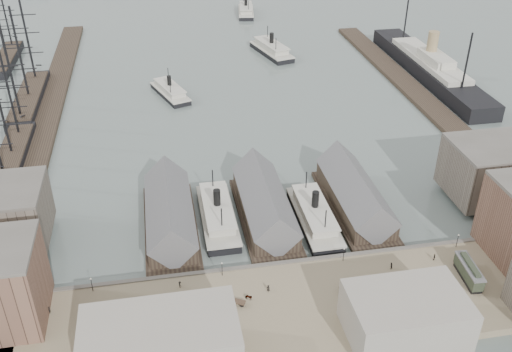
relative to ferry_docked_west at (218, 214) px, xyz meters
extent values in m
plane|color=#586662|center=(13.00, -17.80, -2.54)|extent=(900.00, 900.00, 0.00)
cube|color=#817257|center=(13.00, -37.80, -1.54)|extent=(180.00, 30.00, 2.00)
cube|color=#59544C|center=(13.00, -23.00, -1.39)|extent=(180.00, 1.20, 2.30)
cube|color=#2D231C|center=(-55.00, 82.20, -1.74)|extent=(10.00, 220.00, 1.60)
cube|color=#2D231C|center=(91.00, 72.20, -1.74)|extent=(10.00, 180.00, 1.60)
cube|color=#2D231C|center=(-13.00, -1.80, -1.94)|extent=(14.00, 42.00, 1.20)
cube|color=#2D231C|center=(-13.00, -0.80, 1.16)|extent=(12.00, 36.00, 5.00)
cube|color=#59595B|center=(-13.00, -0.80, 3.76)|extent=(12.60, 37.00, 12.60)
cube|color=#2D231C|center=(13.00, -1.80, -1.94)|extent=(14.00, 42.00, 1.20)
cube|color=#2D231C|center=(13.00, -0.80, 1.16)|extent=(12.00, 36.00, 5.00)
cube|color=#59595B|center=(13.00, -0.80, 3.76)|extent=(12.60, 37.00, 12.60)
cube|color=#2D231C|center=(39.00, -1.80, -1.94)|extent=(14.00, 42.00, 1.20)
cube|color=#2D231C|center=(39.00, -0.80, 1.16)|extent=(12.00, 36.00, 5.00)
cube|color=#59595B|center=(39.00, -0.80, 3.76)|extent=(12.60, 37.00, 12.60)
cube|color=#60564C|center=(81.00, -2.80, 6.96)|extent=(28.00, 20.00, 15.00)
cube|color=gray|center=(33.00, -49.80, 4.46)|extent=(24.00, 16.00, 10.00)
cube|color=gray|center=(-17.00, -49.80, 5.46)|extent=(30.00, 16.00, 12.00)
cylinder|color=black|center=(-32.00, -24.80, 1.26)|extent=(0.16, 0.16, 3.60)
sphere|color=beige|center=(-32.00, -24.80, 3.16)|extent=(0.44, 0.44, 0.44)
cylinder|color=black|center=(-2.00, -24.80, 1.26)|extent=(0.16, 0.16, 3.60)
sphere|color=beige|center=(-2.00, -24.80, 3.16)|extent=(0.44, 0.44, 0.44)
cylinder|color=black|center=(28.00, -24.80, 1.26)|extent=(0.16, 0.16, 3.60)
sphere|color=beige|center=(28.00, -24.80, 3.16)|extent=(0.44, 0.44, 0.44)
cylinder|color=black|center=(58.00, -24.80, 1.26)|extent=(0.16, 0.16, 3.60)
sphere|color=beige|center=(58.00, -24.80, 3.16)|extent=(0.44, 0.44, 0.44)
cube|color=black|center=(0.00, 0.00, -1.56)|extent=(8.67, 30.35, 1.95)
cube|color=beige|center=(0.00, 0.00, -0.16)|extent=(9.10, 30.35, 0.54)
cube|color=beige|center=(0.00, 0.00, 1.36)|extent=(7.04, 21.68, 2.38)
cube|color=beige|center=(0.00, 0.00, 2.88)|extent=(7.59, 23.84, 0.43)
cylinder|color=black|center=(0.00, 0.00, 5.26)|extent=(1.95, 1.95, 4.88)
cylinder|color=black|center=(0.00, 9.75, 5.05)|extent=(0.33, 0.33, 6.50)
cylinder|color=black|center=(0.00, -9.75, 5.05)|extent=(0.33, 0.33, 6.50)
cube|color=black|center=(26.00, -5.51, -1.58)|extent=(8.55, 29.92, 1.92)
cube|color=beige|center=(26.00, -5.51, -0.19)|extent=(8.98, 29.92, 0.53)
cube|color=beige|center=(26.00, -5.51, 1.31)|extent=(6.95, 21.37, 2.35)
cube|color=beige|center=(26.00, -5.51, 2.80)|extent=(7.48, 23.51, 0.43)
cylinder|color=black|center=(26.00, -5.51, 5.15)|extent=(1.92, 1.92, 4.81)
cylinder|color=black|center=(26.00, 4.11, 4.94)|extent=(0.32, 0.32, 6.41)
cylinder|color=black|center=(26.00, -15.13, 4.94)|extent=(0.32, 0.32, 6.41)
cube|color=black|center=(-8.12, 90.45, -1.71)|extent=(15.45, 26.73, 1.65)
cube|color=beige|center=(-8.12, 90.45, -0.52)|extent=(15.80, 26.85, 0.46)
cube|color=beige|center=(-8.12, 90.45, 0.77)|extent=(11.72, 19.33, 2.02)
cube|color=beige|center=(-8.12, 90.45, 2.06)|extent=(12.76, 21.22, 0.37)
cylinder|color=black|center=(-8.12, 90.45, 4.08)|extent=(1.65, 1.65, 4.14)
cylinder|color=black|center=(-8.12, 98.72, 3.90)|extent=(0.28, 0.28, 5.52)
cylinder|color=black|center=(-8.12, 82.18, 3.90)|extent=(0.28, 0.28, 5.52)
cube|color=black|center=(42.86, 132.70, -1.54)|extent=(16.54, 32.41, 2.00)
cube|color=beige|center=(42.86, 132.70, -0.09)|extent=(16.97, 32.52, 0.56)
cube|color=beige|center=(42.86, 132.70, 1.47)|extent=(12.66, 23.37, 2.45)
cube|color=beige|center=(42.86, 132.70, 3.03)|extent=(13.76, 25.67, 0.45)
cylinder|color=black|center=(42.86, 132.70, 5.48)|extent=(2.00, 2.00, 5.01)
cylinder|color=black|center=(42.86, 142.72, 5.25)|extent=(0.33, 0.33, 6.68)
cylinder|color=black|center=(42.86, 122.68, 5.25)|extent=(0.33, 0.33, 6.68)
cube|color=black|center=(42.46, 204.39, -1.62)|extent=(12.22, 29.40, 1.83)
cube|color=beige|center=(42.46, 204.39, -0.30)|extent=(12.62, 29.46, 0.51)
cube|color=beige|center=(42.46, 204.39, 1.13)|extent=(9.52, 21.12, 2.24)
cube|color=beige|center=(42.46, 204.39, 2.55)|extent=(10.32, 23.21, 0.41)
cylinder|color=black|center=(42.46, 204.39, 4.79)|extent=(1.83, 1.83, 4.58)
cylinder|color=black|center=(42.46, 195.22, 4.59)|extent=(0.31, 0.31, 6.11)
cube|color=black|center=(-61.56, 38.62, -0.83)|extent=(8.53, 58.78, 3.41)
cube|color=#2D231C|center=(-61.56, 38.62, 1.16)|extent=(8.06, 52.90, 0.57)
cylinder|color=black|center=(-61.56, 45.48, 16.42)|extent=(0.76, 0.76, 32.23)
cylinder|color=black|center=(-61.56, 59.19, 16.42)|extent=(0.76, 0.76, 32.23)
cube|color=black|center=(-63.18, 92.50, -0.67)|extent=(9.37, 54.13, 3.75)
cube|color=#2D231C|center=(-63.18, 92.50, 1.52)|extent=(8.85, 48.72, 0.62)
cylinder|color=black|center=(-63.18, 73.55, 18.28)|extent=(0.83, 0.83, 35.39)
cylinder|color=black|center=(-63.18, 92.50, 18.28)|extent=(0.83, 0.83, 35.39)
cylinder|color=black|center=(-63.18, 111.44, 18.28)|extent=(0.83, 0.83, 35.39)
cube|color=black|center=(-80.91, 143.45, -0.90)|extent=(8.22, 45.66, 3.29)
cube|color=#2D231C|center=(-80.91, 143.45, 1.02)|extent=(7.76, 41.09, 0.55)
cylinder|color=black|center=(-80.91, 159.43, 15.72)|extent=(0.73, 0.73, 31.05)
cube|color=black|center=(105.00, 92.61, 0.58)|extent=(13.54, 98.95, 6.25)
cube|color=beige|center=(105.00, 92.61, 4.75)|extent=(11.46, 57.29, 2.08)
cube|color=beige|center=(105.00, 87.40, 7.35)|extent=(8.33, 20.83, 3.12)
cylinder|color=tan|center=(105.00, 92.61, 12.04)|extent=(4.58, 4.58, 10.42)
cube|color=black|center=(54.79, -36.58, -0.10)|extent=(3.47, 10.56, 0.87)
cube|color=#2C3325|center=(54.79, -36.58, 1.76)|extent=(3.62, 11.12, 2.84)
cube|color=#59595B|center=(54.79, -36.58, 3.34)|extent=(3.87, 11.57, 0.33)
imported|color=black|center=(-23.99, -35.80, 0.31)|extent=(2.00, 1.93, 1.71)
cube|color=#3F2D21|center=(-26.32, -36.96, 0.36)|extent=(3.00, 2.50, 0.25)
cylinder|color=black|center=(-26.01, -37.59, 0.01)|extent=(1.02, 0.56, 1.10)
cylinder|color=black|center=(-26.63, -36.33, 0.01)|extent=(1.02, 0.56, 1.10)
imported|color=black|center=(2.73, -34.19, 0.20)|extent=(1.92, 1.55, 1.48)
cube|color=#3F2D21|center=(0.47, -35.46, 0.36)|extent=(3.00, 2.58, 0.25)
cylinder|color=black|center=(0.81, -36.07, 0.01)|extent=(1.00, 0.61, 1.10)
cylinder|color=black|center=(0.12, -34.85, 0.01)|extent=(1.00, 0.61, 1.10)
imported|color=black|center=(27.52, -35.94, 0.25)|extent=(1.54, 1.73, 1.57)
cube|color=#3F2D21|center=(24.94, -35.58, 0.36)|extent=(2.78, 1.85, 0.25)
cylinder|color=black|center=(24.85, -36.27, 0.01)|extent=(1.10, 0.23, 1.10)
cylinder|color=black|center=(25.04, -34.88, 0.01)|extent=(1.10, 0.23, 1.10)
imported|color=black|center=(-40.88, -30.28, 0.37)|extent=(0.52, 0.69, 1.81)
imported|color=black|center=(-33.59, -41.11, 0.27)|extent=(0.68, 0.84, 1.62)
imported|color=black|center=(-12.17, -27.18, 0.32)|extent=(1.04, 1.27, 1.72)
imported|color=black|center=(-7.10, -42.65, 0.27)|extent=(0.45, 0.97, 1.62)
imported|color=black|center=(7.71, -32.02, 0.28)|extent=(0.95, 0.92, 1.64)
imported|color=black|center=(24.72, -34.26, 0.26)|extent=(0.71, 0.64, 1.59)
imported|color=black|center=(38.36, -29.82, 0.37)|extent=(1.13, 1.08, 1.83)
imported|color=black|center=(46.94, -38.66, 0.26)|extent=(0.96, 1.18, 1.59)
imported|color=black|center=(50.15, -28.62, 0.35)|extent=(1.03, 1.06, 1.78)
camera|label=1|loc=(-12.96, -128.36, 90.03)|focal=40.00mm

